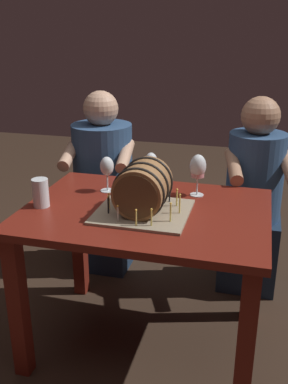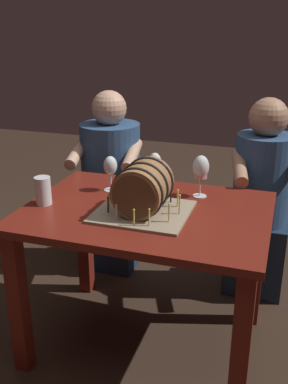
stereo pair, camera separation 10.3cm
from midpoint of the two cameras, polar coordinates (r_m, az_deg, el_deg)
name	(u,v)px [view 1 (the left image)]	position (r m, az deg, el deg)	size (l,w,h in m)	color
ground_plane	(146,341)	(2.40, -1.09, -18.64)	(8.00, 8.00, 0.00)	#332319
dining_table	(146,235)	(2.07, -1.20, -5.51)	(1.10, 0.81, 0.74)	maroon
barrel_cake	(144,190)	(1.93, -1.54, 0.18)	(0.41, 0.38, 0.24)	gray
wine_glass_empty	(107,167)	(2.20, -6.13, 3.15)	(0.07, 0.07, 0.18)	white
wine_glass_rose	(198,168)	(2.14, 5.57, 3.07)	(0.08, 0.08, 0.21)	white
wine_glass_amber	(151,164)	(2.24, -0.42, 3.60)	(0.07, 0.07, 0.18)	white
beer_pint	(41,194)	(2.09, -14.52, -0.28)	(0.07, 0.07, 0.13)	white
person_seated_left	(103,187)	(2.84, -6.29, 0.62)	(0.45, 0.52, 1.16)	#1B2D46
person_seated_right	(252,204)	(2.67, 12.70, -1.59)	(0.42, 0.51, 1.16)	#1B2D46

